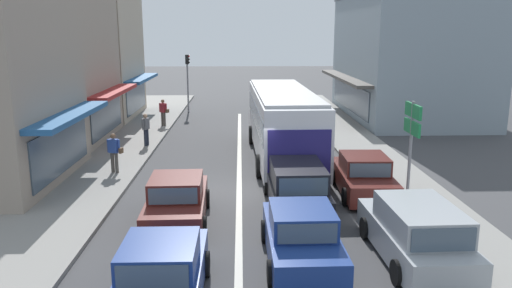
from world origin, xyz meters
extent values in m
plane|color=#3F3F42|center=(0.00, 0.00, 0.00)|extent=(140.00, 140.00, 0.00)
cube|color=silver|center=(0.00, 4.00, 0.00)|extent=(0.20, 28.00, 0.01)
cube|color=gray|center=(-6.80, 6.00, 0.07)|extent=(5.20, 44.00, 0.14)
cube|color=gray|center=(6.20, 6.00, 0.06)|extent=(2.80, 44.00, 0.12)
cube|color=#23568E|center=(-6.35, 1.07, 2.70)|extent=(1.10, 6.72, 0.20)
cube|color=#425160|center=(-6.77, 1.07, 1.40)|extent=(0.06, 5.85, 1.80)
cube|color=gray|center=(-10.20, 8.76, 4.22)|extent=(6.24, 7.31, 8.44)
cube|color=maroon|center=(-6.63, 8.76, 2.70)|extent=(1.10, 6.73, 0.20)
cube|color=#425160|center=(-7.05, 8.76, 1.40)|extent=(0.06, 5.85, 1.80)
cube|color=#B2A38E|center=(-10.20, 16.56, 4.18)|extent=(6.20, 7.50, 8.36)
cube|color=#23568E|center=(-6.65, 16.56, 2.70)|extent=(1.10, 6.90, 0.20)
cube|color=#425160|center=(-7.07, 16.56, 1.40)|extent=(0.06, 6.00, 1.80)
cube|color=#84939E|center=(11.50, 16.60, 4.08)|extent=(7.64, 13.49, 8.15)
cube|color=#4C4742|center=(7.23, 16.60, 2.70)|extent=(1.10, 12.41, 0.20)
cube|color=#425160|center=(7.65, 16.60, 1.40)|extent=(0.06, 10.79, 1.80)
cube|color=silver|center=(1.98, 4.75, 1.76)|extent=(2.80, 10.87, 2.70)
cube|color=#425160|center=(1.98, 4.75, 2.16)|extent=(2.83, 10.43, 0.90)
cube|color=navy|center=(2.14, -0.67, 1.56)|extent=(2.25, 0.12, 1.76)
cube|color=#A8A8AC|center=(1.98, 4.75, 3.17)|extent=(2.65, 10.00, 0.12)
cylinder|color=black|center=(0.64, 8.07, 0.48)|extent=(0.29, 0.97, 0.96)
cylinder|color=black|center=(3.14, 8.14, 0.48)|extent=(0.29, 0.97, 0.96)
cylinder|color=black|center=(0.82, 1.75, 0.48)|extent=(0.29, 0.97, 0.96)
cylinder|color=black|center=(3.32, 1.82, 0.48)|extent=(0.29, 0.97, 0.96)
cube|color=navy|center=(1.60, -5.82, 0.51)|extent=(1.77, 4.22, 0.72)
cube|color=navy|center=(1.60, -5.92, 1.17)|extent=(1.58, 1.82, 0.60)
cube|color=#425160|center=(1.59, -5.00, 1.17)|extent=(1.44, 0.08, 0.51)
cube|color=#425160|center=(1.61, -6.84, 1.17)|extent=(1.40, 0.08, 0.48)
cylinder|color=black|center=(0.73, -4.57, 0.31)|extent=(0.19, 0.62, 0.62)
cylinder|color=black|center=(2.45, -4.55, 0.31)|extent=(0.19, 0.62, 0.62)
cylinder|color=black|center=(0.76, -7.09, 0.31)|extent=(0.19, 0.62, 0.62)
cylinder|color=black|center=(2.48, -7.07, 0.31)|extent=(0.19, 0.62, 0.62)
cube|color=navy|center=(-1.65, -7.84, 0.51)|extent=(1.73, 4.20, 0.72)
cube|color=navy|center=(-1.65, -7.94, 1.17)|extent=(1.56, 1.80, 0.60)
cube|color=#425160|center=(-1.65, -7.02, 1.17)|extent=(1.44, 0.06, 0.51)
cube|color=#425160|center=(-1.64, -8.86, 1.17)|extent=(1.40, 0.06, 0.48)
cylinder|color=black|center=(-2.51, -6.58, 0.31)|extent=(0.18, 0.62, 0.62)
cylinder|color=black|center=(-0.79, -6.57, 0.31)|extent=(0.18, 0.62, 0.62)
cube|color=#561E19|center=(-1.91, -2.98, 0.51)|extent=(1.83, 4.25, 0.72)
cube|color=#561E19|center=(-1.91, -3.08, 1.17)|extent=(1.61, 1.84, 0.60)
cube|color=#425160|center=(-1.93, -2.16, 1.17)|extent=(1.44, 0.10, 0.51)
cube|color=#425160|center=(-1.88, -4.00, 1.17)|extent=(1.41, 0.10, 0.48)
cylinder|color=black|center=(-2.80, -1.74, 0.31)|extent=(0.20, 0.62, 0.62)
cylinder|color=black|center=(-1.09, -1.70, 0.31)|extent=(0.20, 0.62, 0.62)
cylinder|color=black|center=(-2.74, -4.26, 0.31)|extent=(0.20, 0.62, 0.62)
cylinder|color=black|center=(-1.02, -4.21, 0.31)|extent=(0.20, 0.62, 0.62)
cube|color=black|center=(1.91, -1.79, 0.52)|extent=(1.85, 4.53, 0.76)
cube|color=black|center=(1.92, -2.14, 1.24)|extent=(1.69, 2.63, 0.68)
cube|color=#425160|center=(1.89, -0.82, 1.24)|extent=(1.51, 0.09, 0.58)
cube|color=#425160|center=(1.94, -3.46, 1.24)|extent=(1.48, 0.09, 0.54)
cylinder|color=black|center=(1.00, -0.45, 0.31)|extent=(0.19, 0.62, 0.62)
cylinder|color=black|center=(2.76, -0.42, 0.31)|extent=(0.19, 0.62, 0.62)
cylinder|color=black|center=(1.06, -3.15, 0.31)|extent=(0.19, 0.62, 0.62)
cylinder|color=black|center=(2.82, -3.12, 0.31)|extent=(0.19, 0.62, 0.62)
cube|color=#9EA3A8|center=(4.53, -5.79, 0.52)|extent=(1.91, 4.55, 0.76)
cube|color=#9EA3A8|center=(4.54, -6.14, 1.24)|extent=(1.72, 2.65, 0.68)
cube|color=#425160|center=(4.49, -4.82, 1.24)|extent=(1.51, 0.11, 0.58)
cube|color=#425160|center=(4.58, -7.46, 1.24)|extent=(1.48, 0.11, 0.54)
cylinder|color=black|center=(3.60, -4.47, 0.31)|extent=(0.20, 0.63, 0.62)
cylinder|color=black|center=(5.36, -4.41, 0.31)|extent=(0.20, 0.63, 0.62)
cylinder|color=black|center=(3.69, -7.16, 0.31)|extent=(0.20, 0.63, 0.62)
cylinder|color=black|center=(5.45, -7.11, 0.31)|extent=(0.20, 0.63, 0.62)
cube|color=#561E19|center=(4.51, -0.44, 0.51)|extent=(1.84, 4.25, 0.72)
cube|color=#561E19|center=(4.50, -0.54, 1.17)|extent=(1.61, 1.84, 0.60)
cube|color=#425160|center=(4.53, 0.38, 1.17)|extent=(1.44, 0.10, 0.51)
cube|color=#425160|center=(4.48, -1.46, 1.17)|extent=(1.41, 0.10, 0.48)
cylinder|color=black|center=(3.68, 0.85, 0.31)|extent=(0.20, 0.62, 0.62)
cylinder|color=black|center=(5.40, 0.80, 0.31)|extent=(0.20, 0.62, 0.62)
cylinder|color=black|center=(3.61, -1.67, 0.31)|extent=(0.20, 0.62, 0.62)
cylinder|color=black|center=(5.33, -1.72, 0.31)|extent=(0.20, 0.62, 0.62)
cylinder|color=gray|center=(-3.78, 18.97, 2.10)|extent=(0.12, 0.12, 4.20)
cube|color=black|center=(-3.78, 18.97, 3.85)|extent=(0.24, 0.24, 0.68)
sphere|color=red|center=(-3.64, 18.97, 4.08)|extent=(0.13, 0.13, 0.13)
sphere|color=black|center=(-3.64, 18.97, 3.86)|extent=(0.13, 0.13, 0.13)
sphere|color=black|center=(-3.64, 18.97, 3.64)|extent=(0.13, 0.13, 0.13)
cylinder|color=gray|center=(5.63, -1.96, 1.80)|extent=(0.10, 0.10, 3.60)
cube|color=#19753D|center=(5.63, -1.98, 3.30)|extent=(0.08, 1.40, 0.44)
cube|color=white|center=(5.68, -1.98, 3.30)|extent=(0.01, 1.10, 0.10)
cube|color=#19753D|center=(5.63, -1.98, 2.75)|extent=(0.08, 1.40, 0.44)
cube|color=white|center=(5.68, -1.98, 2.75)|extent=(0.01, 1.10, 0.10)
cylinder|color=#4C4742|center=(-4.75, 12.74, 0.56)|extent=(0.14, 0.14, 0.84)
cylinder|color=#4C4742|center=(-4.60, 12.65, 0.56)|extent=(0.14, 0.14, 0.84)
cube|color=#A82D38|center=(-4.68, 12.69, 1.26)|extent=(0.42, 0.37, 0.56)
sphere|color=brown|center=(-4.68, 12.69, 1.66)|extent=(0.22, 0.22, 0.22)
cylinder|color=#A82D38|center=(-4.88, 12.81, 1.26)|extent=(0.09, 0.09, 0.54)
cylinder|color=#A82D38|center=(-4.47, 12.58, 1.26)|extent=(0.09, 0.09, 0.54)
cube|color=brown|center=(-4.39, 12.56, 1.08)|extent=(0.20, 0.26, 0.22)
cylinder|color=#4C4742|center=(-5.18, 2.22, 0.56)|extent=(0.14, 0.14, 0.84)
cylinder|color=#4C4742|center=(-5.01, 2.17, 0.56)|extent=(0.14, 0.14, 0.84)
cube|color=#3351A8|center=(-5.09, 2.20, 1.26)|extent=(0.41, 0.31, 0.56)
sphere|color=brown|center=(-5.09, 2.20, 1.66)|extent=(0.22, 0.22, 0.22)
cylinder|color=#3351A8|center=(-5.33, 2.26, 1.26)|extent=(0.09, 0.09, 0.54)
cylinder|color=#3351A8|center=(-4.86, 2.13, 1.26)|extent=(0.09, 0.09, 0.54)
cube|color=brown|center=(-4.79, 2.13, 1.08)|extent=(0.16, 0.26, 0.22)
cylinder|color=#232838|center=(-4.75, 7.12, 0.56)|extent=(0.14, 0.14, 0.84)
cylinder|color=#232838|center=(-4.68, 7.28, 0.56)|extent=(0.14, 0.14, 0.84)
cube|color=slate|center=(-4.72, 7.20, 1.26)|extent=(0.35, 0.42, 0.56)
sphere|color=tan|center=(-4.72, 7.20, 1.66)|extent=(0.22, 0.22, 0.22)
cylinder|color=slate|center=(-4.82, 6.98, 1.26)|extent=(0.09, 0.09, 0.54)
cylinder|color=slate|center=(-4.62, 7.42, 1.26)|extent=(0.09, 0.09, 0.54)
camera|label=1|loc=(0.08, -17.69, 5.76)|focal=35.00mm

